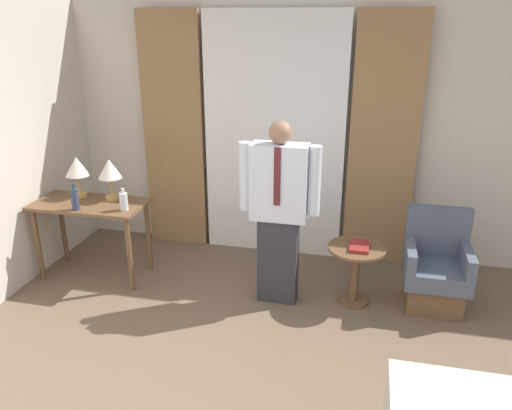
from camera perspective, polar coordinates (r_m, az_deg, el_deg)
name	(u,v)px	position (r m, az deg, el deg)	size (l,w,h in m)	color
wall_back	(276,131)	(5.42, 2.31, 8.49)	(10.00, 0.06, 2.70)	beige
curtain_sheer_center	(274,139)	(5.31, 2.04, 7.56)	(1.49, 0.06, 2.58)	white
curtain_drape_left	(174,134)	(5.62, -9.40, 8.05)	(0.68, 0.06, 2.58)	#997047
curtain_drape_right	(383,145)	(5.23, 14.33, 6.71)	(0.68, 0.06, 2.58)	#997047
desk	(91,215)	(5.21, -18.34, -1.08)	(1.11, 0.55, 0.79)	brown
table_lamp_left	(77,168)	(5.28, -19.77, 3.95)	(0.23, 0.23, 0.41)	tan
table_lamp_right	(110,171)	(5.10, -16.37, 3.77)	(0.23, 0.23, 0.41)	tan
bottle_near_edge	(124,201)	(4.84, -14.88, 0.43)	(0.08, 0.08, 0.22)	silver
bottle_by_lamp	(75,199)	(4.98, -19.99, 0.66)	(0.07, 0.07, 0.26)	#2D3851
person	(279,209)	(4.41, 2.64, -0.41)	(0.72, 0.23, 1.69)	#2D2D33
armchair	(435,272)	(4.84, 19.81, -7.17)	(0.56, 0.55, 0.89)	brown
side_table	(355,265)	(4.66, 11.30, -6.74)	(0.52, 0.52, 0.56)	brown
book	(359,246)	(4.56, 11.71, -4.66)	(0.17, 0.25, 0.03)	maroon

